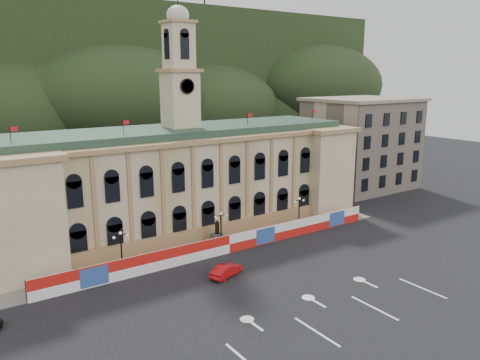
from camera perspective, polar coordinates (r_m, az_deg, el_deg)
ground at (r=52.25m, az=7.94°, el=-13.80°), size 260.00×260.00×0.00m
lane_markings at (r=49.11m, az=12.00°, el=-15.80°), size 26.00×10.00×0.02m
hill_ridge at (r=159.52m, az=-23.17°, el=10.40°), size 230.00×80.00×64.00m
city_hall at (r=71.29m, az=-6.90°, el=0.19°), size 56.20×17.60×37.10m
side_building_right at (r=100.24m, az=14.54°, el=4.37°), size 21.00×17.00×18.60m
hoarding_fence at (r=62.74m, az=-1.33°, el=-7.78°), size 50.00×0.44×2.50m
pavement at (r=65.25m, az=-2.66°, el=-8.06°), size 56.00×5.50×0.16m
statue at (r=65.06m, az=-2.79°, el=-7.08°), size 1.40×1.40×3.72m
lamp_left at (r=57.91m, az=-14.28°, el=-8.05°), size 1.96×0.44×5.15m
lamp_center at (r=63.64m, az=-2.33°, el=-5.74°), size 1.96×0.44×5.15m
lamp_right at (r=71.68m, az=7.22°, el=-3.70°), size 1.96×0.44×5.15m
red_sedan at (r=55.99m, az=-1.70°, el=-10.95°), size 4.43×5.50×1.48m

